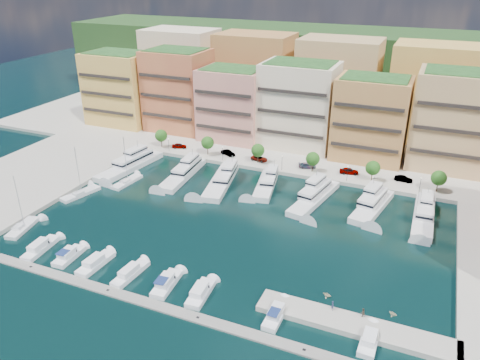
{
  "coord_description": "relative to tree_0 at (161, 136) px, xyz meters",
  "views": [
    {
      "loc": [
        35.83,
        -82.42,
        53.02
      ],
      "look_at": [
        -3.81,
        10.67,
        6.0
      ],
      "focal_mm": 35.0,
      "sensor_mm": 36.0,
      "label": 1
    }
  ],
  "objects": [
    {
      "name": "apartment_2",
      "position": [
        17.0,
        16.49,
        7.57
      ],
      "size": [
        20.0,
        15.5,
        22.8
      ],
      "color": "#E1977E",
      "rests_on": "north_quay"
    },
    {
      "name": "yacht_5",
      "position": [
        66.37,
        -13.18,
        -3.53
      ],
      "size": [
        8.11,
        19.5,
        7.3
      ],
      "color": "white",
      "rests_on": "ground"
    },
    {
      "name": "apartment_0",
      "position": [
        -26.0,
        16.49,
        8.57
      ],
      "size": [
        22.0,
        16.5,
        24.8
      ],
      "color": "#DDAE50",
      "rests_on": "north_quay"
    },
    {
      "name": "tree_4",
      "position": [
        64.0,
        0.0,
        0.0
      ],
      "size": [
        3.8,
        3.8,
        5.65
      ],
      "color": "#473323",
      "rests_on": "north_quay"
    },
    {
      "name": "lamppost_1",
      "position": [
        22.0,
        -2.3,
        -0.92
      ],
      "size": [
        0.3,
        0.3,
        4.2
      ],
      "color": "black",
      "rests_on": "north_quay"
    },
    {
      "name": "backblock_2",
      "position": [
        45.0,
        40.5,
        11.26
      ],
      "size": [
        26.0,
        18.0,
        30.0
      ],
      "primitive_type": "cube",
      "color": "tan",
      "rests_on": "north_quay"
    },
    {
      "name": "yacht_1",
      "position": [
        16.03,
        -14.5,
        -3.65
      ],
      "size": [
        6.25,
        22.0,
        7.3
      ],
      "color": "white",
      "rests_on": "ground"
    },
    {
      "name": "cruiser_3",
      "position": [
        28.98,
        -58.1,
        -4.2
      ],
      "size": [
        2.99,
        9.01,
        2.55
      ],
      "color": "white",
      "rests_on": "ground"
    },
    {
      "name": "west_quay",
      "position": [
        -22.0,
        -41.5,
        -4.74
      ],
      "size": [
        34.0,
        76.0,
        2.0
      ],
      "primitive_type": "cube",
      "color": "#9E998E",
      "rests_on": "ground"
    },
    {
      "name": "sailboat_2",
      "position": [
        4.37,
        -24.64,
        -4.43
      ],
      "size": [
        3.66,
        9.99,
        13.2
      ],
      "color": "white",
      "rests_on": "ground"
    },
    {
      "name": "hillside",
      "position": [
        40.0,
        76.5,
        -4.74
      ],
      "size": [
        240.0,
        40.0,
        58.0
      ],
      "primitive_type": "cube",
      "color": "#1A3415",
      "rests_on": "ground"
    },
    {
      "name": "cruiser_9",
      "position": [
        72.71,
        -58.08,
        -4.2
      ],
      "size": [
        2.68,
        7.17,
        2.55
      ],
      "color": "white",
      "rests_on": "ground"
    },
    {
      "name": "tree_0",
      "position": [
        0.0,
        0.0,
        0.0
      ],
      "size": [
        3.8,
        3.8,
        5.65
      ],
      "color": "#473323",
      "rests_on": "north_quay"
    },
    {
      "name": "cruiser_0",
      "position": [
        7.15,
        -58.1,
        -4.2
      ],
      "size": [
        3.49,
        9.3,
        2.55
      ],
      "color": "white",
      "rests_on": "ground"
    },
    {
      "name": "tender_3",
      "position": [
        75.32,
        -50.04,
        -4.36
      ],
      "size": [
        1.84,
        1.73,
        0.77
      ],
      "primitive_type": "imported",
      "rotation": [
        0.0,
        0.0,
        1.17
      ],
      "color": "beige",
      "rests_on": "ground"
    },
    {
      "name": "apartment_4",
      "position": [
        60.0,
        16.49,
        8.07
      ],
      "size": [
        20.0,
        15.5,
        23.8
      ],
      "color": "#BB8246",
      "rests_on": "north_quay"
    },
    {
      "name": "yacht_6",
      "position": [
        77.91,
        -13.74,
        -3.53
      ],
      "size": [
        4.61,
        20.22,
        7.3
      ],
      "color": "white",
      "rests_on": "ground"
    },
    {
      "name": "yacht_4",
      "position": [
        52.64,
        -14.42,
        -3.65
      ],
      "size": [
        8.29,
        21.97,
        7.3
      ],
      "color": "white",
      "rests_on": "ground"
    },
    {
      "name": "north_quay",
      "position": [
        40.0,
        28.5,
        -4.74
      ],
      "size": [
        220.0,
        64.0,
        2.0
      ],
      "primitive_type": "cube",
      "color": "#9E998E",
      "rests_on": "ground"
    },
    {
      "name": "cruiser_7",
      "position": [
        57.66,
        -58.1,
        -4.17
      ],
      "size": [
        2.52,
        7.85,
        2.66
      ],
      "color": "white",
      "rests_on": "ground"
    },
    {
      "name": "backblock_3",
      "position": [
        75.0,
        40.5,
        11.26
      ],
      "size": [
        26.0,
        18.0,
        30.0
      ],
      "primitive_type": "cube",
      "color": "#DDAE50",
      "rests_on": "north_quay"
    },
    {
      "name": "apartment_5",
      "position": [
        82.0,
        18.49,
        9.57
      ],
      "size": [
        22.0,
        16.5,
        26.8
      ],
      "color": "tan",
      "rests_on": "north_quay"
    },
    {
      "name": "sailboat_1",
      "position": [
        -2.24,
        -35.05,
        -4.44
      ],
      "size": [
        5.35,
        10.71,
        13.2
      ],
      "color": "white",
      "rests_on": "ground"
    },
    {
      "name": "car_5",
      "position": [
        71.72,
        3.0,
        -2.99
      ],
      "size": [
        4.67,
        1.92,
        1.51
      ],
      "primitive_type": "imported",
      "rotation": [
        0.0,
        0.0,
        1.5
      ],
      "color": "gray",
      "rests_on": "north_quay"
    },
    {
      "name": "apartment_3",
      "position": [
        38.0,
        18.49,
        9.07
      ],
      "size": [
        22.0,
        16.5,
        25.8
      ],
      "color": "beige",
      "rests_on": "north_quay"
    },
    {
      "name": "cruiser_1",
      "position": [
        14.44,
        -58.1,
        -4.17
      ],
      "size": [
        3.21,
        7.45,
        2.66
      ],
      "color": "white",
      "rests_on": "ground"
    },
    {
      "name": "apartment_1",
      "position": [
        -4.0,
        18.49,
        9.57
      ],
      "size": [
        20.0,
        16.5,
        26.8
      ],
      "color": "#C87842",
      "rests_on": "north_quay"
    },
    {
      "name": "backblock_1",
      "position": [
        15.0,
        40.5,
        11.26
      ],
      "size": [
        26.0,
        18.0,
        30.0
      ],
      "primitive_type": "cube",
      "color": "#BB8246",
      "rests_on": "north_quay"
    },
    {
      "name": "cruiser_2",
      "position": [
        20.92,
        -58.09,
        -4.2
      ],
      "size": [
        3.11,
        8.61,
        2.55
      ],
      "color": "white",
      "rests_on": "ground"
    },
    {
      "name": "lamppost_0",
      "position": [
        4.0,
        -2.3,
        -0.92
      ],
      "size": [
        0.3,
        0.3,
        4.2
      ],
      "color": "black",
      "rests_on": "north_quay"
    },
    {
      "name": "yacht_2",
      "position": [
        27.6,
        -14.56,
        -3.53
      ],
      "size": [
        8.86,
        22.47,
        7.3
      ],
      "color": "white",
      "rests_on": "ground"
    },
    {
      "name": "lamppost_4",
      "position": [
        76.0,
        -2.3,
        -0.92
      ],
      "size": [
        0.3,
        0.3,
        4.2
      ],
      "color": "black",
      "rests_on": "north_quay"
    },
    {
      "name": "finger_pier",
      "position": [
        70.0,
        -55.5,
        -4.74
      ],
      "size": [
        32.0,
        5.0,
        2.0
      ],
      "primitive_type": "cube",
      "color": "#9E998E",
      "rests_on": "ground"
    },
    {
      "name": "car_0",
      "position": [
        5.42,
        1.4,
        -2.99
      ],
      "size": [
        4.78,
        3.25,
        1.51
      ],
      "primitive_type": "imported",
      "rotation": [
        0.0,
        0.0,
        1.94
      ],
      "color": "gray",
      "rests_on": "north_quay"
    },
    {
      "name": "person_1",
      "position": [
        70.82,
        -53.5,
        -2.94
      ],
      "size": [
        0.98,
        0.97,
        1.6
      ],
      "primitive_type": "imported",
      "rotation": [
        0.0,
        0.0,
        3.88
      ],
      "color": "#47372A",
      "rests_on": "finger_pier"
    },
    {
      "name": "sailboat_0",
      "position": [
        -2.67,
        -53.32,
        -4.43
      ],
      "size": [
        4.78,
        9.52,
        13.2
      ],
      "color": "white",
      "rests_on": "ground"
    },
    {
      "name": "cruiser_4",
      "position": [
        36.76,
        -58.11,
        -4.17
      ],
      "size": [
        3.55,
        8.35,
        2.66
      ],
      "color": "white",
      "rests_on": "ground"
    },
    {
      "name": "south_pontoon",
      "position": [
        37.0,
        -63.5,
        -4.74
      ],
      "size": [
        72.0,
        2.2,
        0.35
      ],
      "primitive_type": "cube",
      "color": "gray",
      "rests_on": "ground"
    },
    {
      "name": "car_4",
      "position": [
        57.62,
        2.38,
        -2.88
      ],
      "size": [
        5.39,
        3.17,
        1.72
      ],
      "primitive_type": "imported",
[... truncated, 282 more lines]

